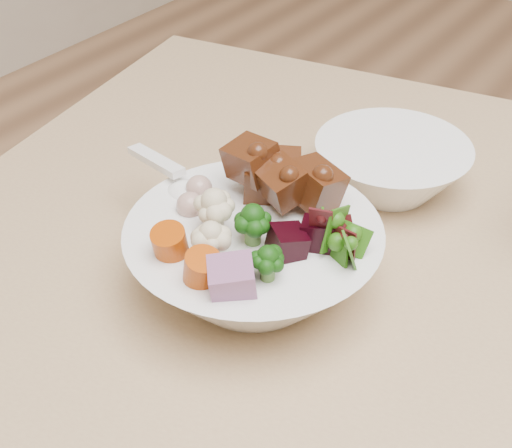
% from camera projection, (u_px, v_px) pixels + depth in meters
% --- Properties ---
extents(food_bowl, '(0.21, 0.21, 0.12)m').
position_uv_depth(food_bowl, '(256.00, 254.00, 0.59)').
color(food_bowl, white).
rests_on(food_bowl, dining_table).
extents(soup_spoon, '(0.12, 0.06, 0.02)m').
position_uv_depth(soup_spoon, '(180.00, 184.00, 0.63)').
color(soup_spoon, white).
rests_on(soup_spoon, food_bowl).
extents(side_bowl, '(0.16, 0.16, 0.05)m').
position_uv_depth(side_bowl, '(391.00, 167.00, 0.72)').
color(side_bowl, white).
rests_on(side_bowl, dining_table).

